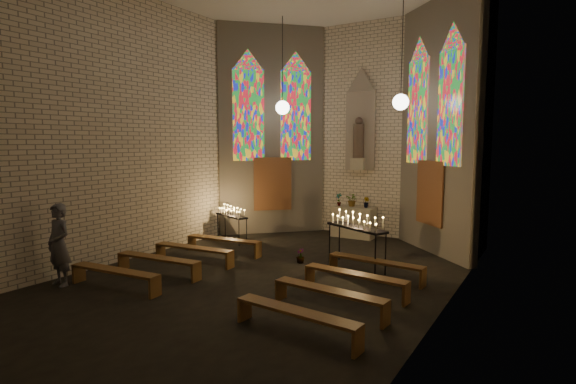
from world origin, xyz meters
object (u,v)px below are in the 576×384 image
object	(u,v)px
aisle_flower_pot	(300,256)
visitor	(59,245)
votive_stand_left	(232,213)
votive_stand_right	(357,224)
altar	(353,222)

from	to	relation	value
aisle_flower_pot	visitor	bearing A→B (deg)	-129.81
aisle_flower_pot	votive_stand_left	distance (m)	3.36
votive_stand_left	aisle_flower_pot	bearing A→B (deg)	2.65
votive_stand_left	visitor	distance (m)	5.40
votive_stand_right	visitor	distance (m)	6.80
altar	aisle_flower_pot	size ratio (longest dim) A/B	3.72
votive_stand_right	votive_stand_left	bearing A→B (deg)	-164.88
altar	aisle_flower_pot	xyz separation A→B (m)	(0.10, -3.69, -0.31)
altar	votive_stand_left	size ratio (longest dim) A/B	0.97
aisle_flower_pot	votive_stand_right	world-z (taller)	votive_stand_right
altar	votive_stand_right	size ratio (longest dim) A/B	0.78
votive_stand_right	aisle_flower_pot	bearing A→B (deg)	-142.95
votive_stand_right	visitor	xyz separation A→B (m)	(-4.99, -4.60, -0.22)
altar	votive_stand_left	bearing A→B (deg)	-138.96
aisle_flower_pot	votive_stand_right	size ratio (longest dim) A/B	0.21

